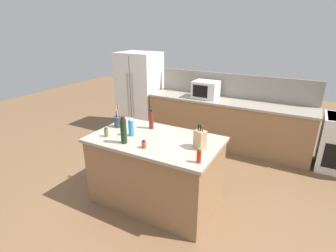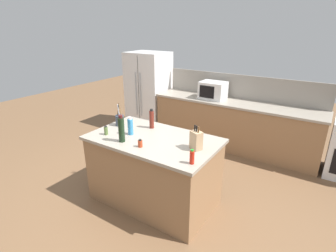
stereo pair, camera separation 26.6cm
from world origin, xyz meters
name	(u,v)px [view 1 (the left image)]	position (x,y,z in m)	size (l,w,h in m)	color
ground_plane	(156,199)	(0.00, 0.00, 0.00)	(14.00, 14.00, 0.00)	brown
back_counter_run	(226,123)	(0.30, 2.20, 0.47)	(3.18, 0.66, 0.94)	#936B47
wall_backsplash	(233,86)	(0.30, 2.52, 1.17)	(3.14, 0.03, 0.46)	gray
kitchen_island	(156,170)	(0.00, 0.00, 0.47)	(1.67, 0.99, 0.94)	#936B47
refrigerator	(140,91)	(-1.77, 2.25, 0.87)	(0.88, 0.75, 1.74)	white
microwave	(206,89)	(-0.16, 2.20, 1.11)	(0.48, 0.39, 0.33)	white
knife_block	(200,139)	(0.61, 0.01, 1.05)	(0.16, 0.14, 0.29)	tan
utensil_crock	(118,121)	(-0.67, 0.11, 1.02)	(0.12, 0.12, 0.32)	#333D4C
spice_jar_paprika	(144,144)	(0.03, -0.30, 0.98)	(0.05, 0.05, 0.10)	#B73D1E
vinegar_bottle	(151,120)	(-0.22, 0.27, 1.07)	(0.06, 0.06, 0.28)	maroon
dish_soap_bottle	(131,128)	(-0.32, -0.07, 1.05)	(0.07, 0.07, 0.24)	#3384BC
wine_bottle	(124,131)	(-0.26, -0.30, 1.10)	(0.08, 0.08, 0.34)	black
spice_jar_oregano	(106,132)	(-0.58, -0.25, 1.00)	(0.05, 0.05, 0.12)	#567038
hot_sauce_bottle	(199,156)	(0.73, -0.32, 1.02)	(0.05, 0.05, 0.16)	red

